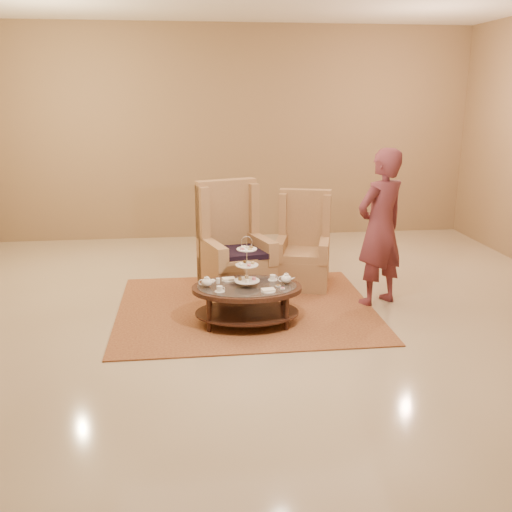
{
  "coord_description": "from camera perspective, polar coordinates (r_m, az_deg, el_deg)",
  "views": [
    {
      "loc": [
        -0.81,
        -5.71,
        2.39
      ],
      "look_at": [
        -0.11,
        0.2,
        0.7
      ],
      "focal_mm": 40.0,
      "sensor_mm": 36.0,
      "label": 1
    }
  ],
  "objects": [
    {
      "name": "rug",
      "position": [
        6.62,
        -1.03,
        -5.23
      ],
      "size": [
        2.92,
        2.43,
        0.02
      ],
      "rotation": [
        0.0,
        0.0,
        -0.0
      ],
      "color": "#9D6737",
      "rests_on": "ground"
    },
    {
      "name": "person",
      "position": [
        6.69,
        12.32,
        2.74
      ],
      "size": [
        0.79,
        0.69,
        1.83
      ],
      "rotation": [
        0.0,
        0.0,
        3.61
      ],
      "color": "brown",
      "rests_on": "ground"
    },
    {
      "name": "armchair_right",
      "position": [
        7.36,
        4.73,
        0.19
      ],
      "size": [
        0.82,
        0.83,
        1.22
      ],
      "rotation": [
        0.0,
        0.0,
        -0.28
      ],
      "color": "#A0754B",
      "rests_on": "ground"
    },
    {
      "name": "wall_back",
      "position": [
        9.76,
        -2.04,
        12.1
      ],
      "size": [
        8.0,
        0.04,
        3.5
      ],
      "primitive_type": "cube",
      "color": "#927550",
      "rests_on": "ground"
    },
    {
      "name": "armchair_left",
      "position": [
        6.95,
        -2.26,
        -0.16
      ],
      "size": [
        0.95,
        0.97,
        1.4
      ],
      "rotation": [
        0.0,
        0.0,
        0.31
      ],
      "color": "#A0754B",
      "rests_on": "ground"
    },
    {
      "name": "ceiling",
      "position": [
        6.24,
        1.23,
        -6.66
      ],
      "size": [
        8.0,
        8.0,
        0.02
      ],
      "primitive_type": "cube",
      "color": "silver",
      "rests_on": "ground"
    },
    {
      "name": "ground",
      "position": [
        6.24,
        1.23,
        -6.66
      ],
      "size": [
        8.0,
        8.0,
        0.0
      ],
      "primitive_type": "plane",
      "color": "#BAAA8A",
      "rests_on": "ground"
    },
    {
      "name": "tea_table",
      "position": [
        6.07,
        -0.91,
        -3.71
      ],
      "size": [
        1.22,
        0.88,
        0.98
      ],
      "rotation": [
        0.0,
        0.0,
        -0.06
      ],
      "color": "black",
      "rests_on": "ground"
    }
  ]
}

